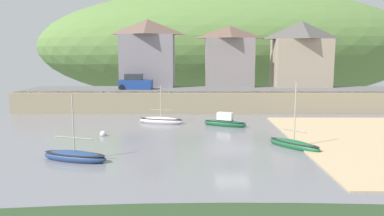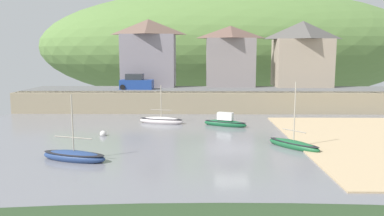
% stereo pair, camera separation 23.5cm
% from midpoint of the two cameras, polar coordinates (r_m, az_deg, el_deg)
% --- Properties ---
extents(ground, '(48.00, 41.00, 0.61)m').
position_cam_midpoint_polar(ground, '(19.58, 12.65, -12.35)').
color(ground, slate).
extents(quay_seawall, '(48.00, 9.40, 2.40)m').
position_cam_midpoint_polar(quay_seawall, '(45.39, 3.75, 1.11)').
color(quay_seawall, gray).
rests_on(quay_seawall, ground).
extents(hillside_backdrop, '(80.00, 44.00, 23.27)m').
position_cam_midpoint_polar(hillside_backdrop, '(82.96, 5.26, 9.02)').
color(hillside_backdrop, '#5A7E3E').
rests_on(hillside_backdrop, ground).
extents(waterfront_building_left, '(7.41, 5.37, 9.05)m').
position_cam_midpoint_polar(waterfront_building_left, '(53.06, -6.73, 8.22)').
color(waterfront_building_left, gray).
rests_on(waterfront_building_left, ground).
extents(waterfront_building_centre, '(6.74, 4.64, 8.17)m').
position_cam_midpoint_polar(waterfront_building_centre, '(52.86, 5.43, 7.75)').
color(waterfront_building_centre, gray).
rests_on(waterfront_building_centre, ground).
extents(waterfront_building_right, '(7.65, 5.51, 8.79)m').
position_cam_midpoint_polar(waterfront_building_right, '(54.58, 15.78, 7.83)').
color(waterfront_building_right, tan).
rests_on(waterfront_building_right, ground).
extents(fishing_boat_green, '(4.78, 2.63, 4.53)m').
position_cam_midpoint_polar(fishing_boat_green, '(26.35, -17.31, -6.89)').
color(fishing_boat_green, navy).
rests_on(fishing_boat_green, ground).
extents(sailboat_tall_mast, '(3.63, 4.06, 5.06)m').
position_cam_midpoint_polar(sailboat_tall_mast, '(29.39, 14.70, -5.26)').
color(sailboat_tall_mast, '#1B5831').
rests_on(sailboat_tall_mast, ground).
extents(sailboat_white_hull, '(4.63, 2.13, 3.98)m').
position_cam_midpoint_polar(sailboat_white_hull, '(38.30, -4.82, -1.88)').
color(sailboat_white_hull, silver).
rests_on(sailboat_white_hull, ground).
extents(motorboat_with_cabin, '(4.30, 2.57, 1.48)m').
position_cam_midpoint_polar(motorboat_with_cabin, '(36.91, 4.74, -2.13)').
color(motorboat_with_cabin, '#175732').
rests_on(motorboat_with_cabin, ground).
extents(parked_car_near_slipway, '(4.20, 1.95, 1.95)m').
position_cam_midpoint_polar(parked_car_near_slipway, '(48.90, -8.56, 3.72)').
color(parked_car_near_slipway, navy).
rests_on(parked_car_near_slipway, ground).
extents(mooring_buoy, '(0.55, 0.55, 0.55)m').
position_cam_midpoint_polar(mooring_buoy, '(33.35, -13.29, -3.78)').
color(mooring_buoy, silver).
rests_on(mooring_buoy, ground).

